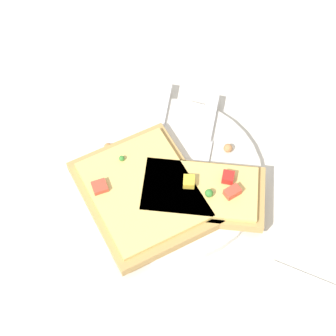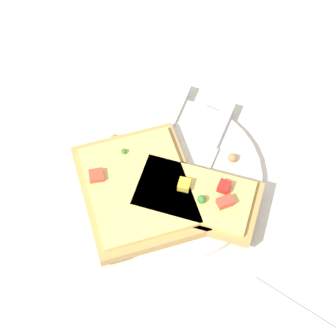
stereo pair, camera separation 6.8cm
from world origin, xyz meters
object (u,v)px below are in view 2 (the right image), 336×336
at_px(napkin, 286,334).
at_px(plate, 168,175).
at_px(fork, 154,159).
at_px(pizza_slice_main, 138,189).
at_px(pizza_slice_corner, 194,197).
at_px(knife, 208,154).

bearing_deg(napkin, plate, -22.35).
relative_size(fork, pizza_slice_main, 1.08).
xyz_separation_m(plate, fork, (0.02, -0.01, 0.01)).
distance_m(plate, pizza_slice_corner, 0.05).
relative_size(plate, pizza_slice_corner, 1.36).
relative_size(plate, pizza_slice_main, 1.13).
bearing_deg(pizza_slice_main, fork, -38.81).
height_order(plate, fork, fork).
bearing_deg(fork, knife, 116.56).
bearing_deg(plate, knife, -117.49).
height_order(knife, napkin, knife).
height_order(pizza_slice_corner, napkin, pizza_slice_corner).
height_order(fork, knife, knife).
bearing_deg(pizza_slice_main, knife, -74.52).
bearing_deg(fork, napkin, 53.50).
bearing_deg(pizza_slice_main, pizza_slice_corner, -117.05).
bearing_deg(pizza_slice_main, napkin, -153.17).
distance_m(plate, knife, 0.06).
distance_m(knife, pizza_slice_corner, 0.07).
xyz_separation_m(plate, pizza_slice_corner, (-0.05, 0.02, 0.02)).
relative_size(knife, pizza_slice_main, 0.99).
relative_size(plate, knife, 1.15).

